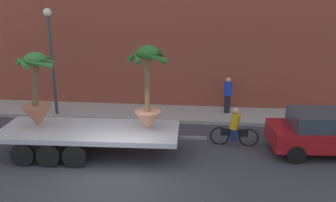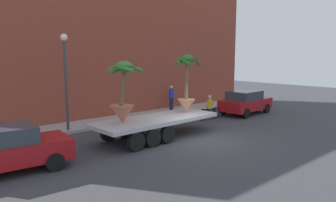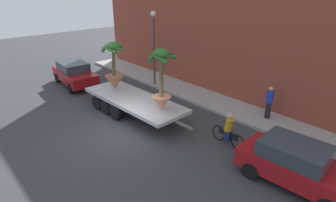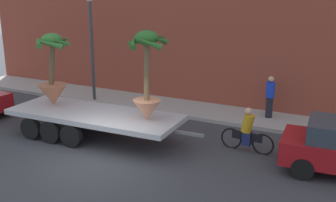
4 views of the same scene
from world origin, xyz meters
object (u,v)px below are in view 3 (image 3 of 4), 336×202
object	(u,v)px
trailing_car	(75,73)
pedestrian_near_gate	(269,102)
potted_palm_rear	(162,83)
cyclist	(228,131)
potted_palm_middle	(114,70)
flatbed_trailer	(131,100)
parked_car	(297,164)
street_lamp	(154,39)

from	to	relation	value
trailing_car	pedestrian_near_gate	size ratio (longest dim) A/B	2.48
potted_palm_rear	cyclist	size ratio (longest dim) A/B	1.63
potted_palm_middle	pedestrian_near_gate	world-z (taller)	potted_palm_middle
potted_palm_middle	cyclist	xyz separation A→B (m)	(7.08, 1.28, -1.43)
cyclist	trailing_car	xyz separation A→B (m)	(-11.95, -1.53, 0.16)
flatbed_trailer	cyclist	distance (m)	5.66
parked_car	trailing_car	distance (m)	15.19
potted_palm_middle	pedestrian_near_gate	xyz separation A→B (m)	(6.99, 4.72, -1.05)
trailing_car	pedestrian_near_gate	world-z (taller)	pedestrian_near_gate
flatbed_trailer	potted_palm_middle	bearing A→B (deg)	178.15
trailing_car	cyclist	bearing A→B (deg)	7.29
flatbed_trailer	cyclist	world-z (taller)	cyclist
cyclist	pedestrian_near_gate	world-z (taller)	pedestrian_near_gate
flatbed_trailer	trailing_car	world-z (taller)	trailing_car
street_lamp	flatbed_trailer	bearing A→B (deg)	-55.78
potted_palm_rear	parked_car	bearing A→B (deg)	7.19
flatbed_trailer	potted_palm_middle	world-z (taller)	potted_palm_middle
flatbed_trailer	parked_car	distance (m)	8.76
potted_palm_middle	parked_car	bearing A→B (deg)	5.04
pedestrian_near_gate	cyclist	bearing A→B (deg)	-88.57
potted_palm_rear	potted_palm_middle	world-z (taller)	potted_palm_rear
potted_palm_rear	trailing_car	world-z (taller)	potted_palm_rear
potted_palm_middle	street_lamp	bearing A→B (deg)	104.65
potted_palm_rear	potted_palm_middle	size ratio (longest dim) A/B	1.10
cyclist	trailing_car	size ratio (longest dim) A/B	0.43
parked_car	flatbed_trailer	bearing A→B (deg)	-173.72
flatbed_trailer	potted_palm_rear	bearing A→B (deg)	3.84
potted_palm_middle	cyclist	bearing A→B (deg)	10.21
potted_palm_rear	trailing_car	xyz separation A→B (m)	(-8.83, -0.36, -1.54)
trailing_car	parked_car	bearing A→B (deg)	4.38
potted_palm_rear	potted_palm_middle	distance (m)	3.98
potted_palm_middle	parked_car	distance (m)	10.40
flatbed_trailer	pedestrian_near_gate	size ratio (longest dim) A/B	4.31
potted_palm_rear	parked_car	xyz separation A→B (m)	(6.32, 0.80, -1.54)
flatbed_trailer	pedestrian_near_gate	xyz separation A→B (m)	(5.41, 4.77, 0.27)
parked_car	street_lamp	distance (m)	11.83
parked_car	cyclist	bearing A→B (deg)	173.44
potted_palm_middle	street_lamp	world-z (taller)	street_lamp
parked_car	street_lamp	world-z (taller)	street_lamp
parked_car	street_lamp	xyz separation A→B (m)	(-11.25, 2.78, 2.41)
cyclist	street_lamp	size ratio (longest dim) A/B	0.38
potted_palm_rear	pedestrian_near_gate	world-z (taller)	potted_palm_rear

